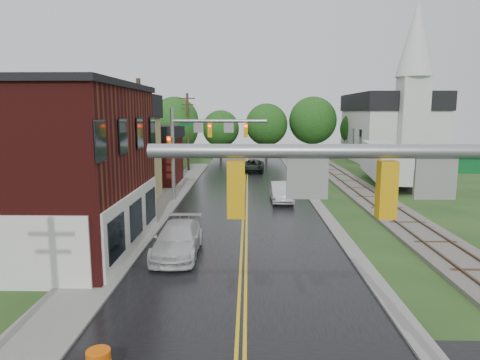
{
  "coord_description": "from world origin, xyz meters",
  "views": [
    {
      "loc": [
        0.2,
        -5.67,
        6.9
      ],
      "look_at": [
        -0.2,
        15.56,
        3.5
      ],
      "focal_mm": 32.0,
      "sensor_mm": 36.0,
      "label": 1
    }
  ],
  "objects_px": {
    "tree_left_b": "(43,125)",
    "tree_left_e": "(173,129)",
    "traffic_signal_near": "(426,218)",
    "traffic_signal_far": "(200,137)",
    "sedan_silver": "(281,192)",
    "church": "(393,120)",
    "tree_left_c": "(117,134)",
    "semi_trailer": "(384,161)",
    "utility_pole_c": "(188,131)",
    "suv_dark": "(253,166)",
    "utility_pole_b": "(141,146)",
    "pickup_white": "(178,240)"
  },
  "relations": [
    {
      "from": "tree_left_b",
      "to": "tree_left_e",
      "type": "relative_size",
      "value": 1.19
    },
    {
      "from": "traffic_signal_near",
      "to": "traffic_signal_far",
      "type": "distance_m",
      "value": 25.94
    },
    {
      "from": "tree_left_e",
      "to": "sedan_silver",
      "type": "relative_size",
      "value": 1.79
    },
    {
      "from": "church",
      "to": "traffic_signal_near",
      "type": "bearing_deg",
      "value": -107.72
    },
    {
      "from": "tree_left_c",
      "to": "sedan_silver",
      "type": "bearing_deg",
      "value": -38.1
    },
    {
      "from": "traffic_signal_near",
      "to": "semi_trailer",
      "type": "bearing_deg",
      "value": 73.72
    },
    {
      "from": "traffic_signal_near",
      "to": "traffic_signal_far",
      "type": "xyz_separation_m",
      "value": [
        -6.94,
        25.0,
        0.01
      ]
    },
    {
      "from": "church",
      "to": "traffic_signal_far",
      "type": "xyz_separation_m",
      "value": [
        -23.47,
        -26.74,
        -0.86
      ]
    },
    {
      "from": "church",
      "to": "semi_trailer",
      "type": "height_order",
      "value": "church"
    },
    {
      "from": "traffic_signal_far",
      "to": "tree_left_c",
      "type": "xyz_separation_m",
      "value": [
        -10.38,
        12.9,
        -0.46
      ]
    },
    {
      "from": "utility_pole_c",
      "to": "tree_left_e",
      "type": "bearing_deg",
      "value": 137.16
    },
    {
      "from": "traffic_signal_far",
      "to": "suv_dark",
      "type": "relative_size",
      "value": 1.48
    },
    {
      "from": "utility_pole_b",
      "to": "suv_dark",
      "type": "height_order",
      "value": "utility_pole_b"
    },
    {
      "from": "tree_left_e",
      "to": "sedan_silver",
      "type": "bearing_deg",
      "value": -58.58
    },
    {
      "from": "church",
      "to": "traffic_signal_far",
      "type": "bearing_deg",
      "value": -131.27
    },
    {
      "from": "church",
      "to": "traffic_signal_near",
      "type": "relative_size",
      "value": 2.72
    },
    {
      "from": "traffic_signal_near",
      "to": "utility_pole_b",
      "type": "height_order",
      "value": "utility_pole_b"
    },
    {
      "from": "traffic_signal_far",
      "to": "tree_left_b",
      "type": "relative_size",
      "value": 0.76
    },
    {
      "from": "traffic_signal_far",
      "to": "utility_pole_b",
      "type": "height_order",
      "value": "utility_pole_b"
    },
    {
      "from": "traffic_signal_far",
      "to": "tree_left_c",
      "type": "relative_size",
      "value": 0.96
    },
    {
      "from": "church",
      "to": "sedan_silver",
      "type": "xyz_separation_m",
      "value": [
        -17.22,
        -26.88,
        -5.08
      ]
    },
    {
      "from": "semi_trailer",
      "to": "utility_pole_b",
      "type": "bearing_deg",
      "value": -146.7
    },
    {
      "from": "traffic_signal_far",
      "to": "utility_pole_c",
      "type": "xyz_separation_m",
      "value": [
        -3.33,
        17.0,
        -0.25
      ]
    },
    {
      "from": "utility_pole_b",
      "to": "pickup_white",
      "type": "relative_size",
      "value": 1.72
    },
    {
      "from": "utility_pole_b",
      "to": "sedan_silver",
      "type": "bearing_deg",
      "value": 26.88
    },
    {
      "from": "church",
      "to": "traffic_signal_far",
      "type": "height_order",
      "value": "church"
    },
    {
      "from": "suv_dark",
      "to": "sedan_silver",
      "type": "distance_m",
      "value": 16.61
    },
    {
      "from": "suv_dark",
      "to": "tree_left_c",
      "type": "bearing_deg",
      "value": -162.48
    },
    {
      "from": "tree_left_c",
      "to": "semi_trailer",
      "type": "height_order",
      "value": "tree_left_c"
    },
    {
      "from": "utility_pole_b",
      "to": "pickup_white",
      "type": "height_order",
      "value": "utility_pole_b"
    },
    {
      "from": "tree_left_e",
      "to": "utility_pole_b",
      "type": "bearing_deg",
      "value": -85.1
    },
    {
      "from": "traffic_signal_near",
      "to": "tree_left_b",
      "type": "bearing_deg",
      "value": 125.49
    },
    {
      "from": "utility_pole_c",
      "to": "tree_left_b",
      "type": "distance_m",
      "value": 16.42
    },
    {
      "from": "pickup_white",
      "to": "utility_pole_c",
      "type": "bearing_deg",
      "value": 96.61
    },
    {
      "from": "church",
      "to": "pickup_white",
      "type": "xyz_separation_m",
      "value": [
        -23.2,
        -39.46,
        -5.08
      ]
    },
    {
      "from": "traffic_signal_far",
      "to": "utility_pole_c",
      "type": "height_order",
      "value": "utility_pole_c"
    },
    {
      "from": "traffic_signal_far",
      "to": "tree_left_c",
      "type": "height_order",
      "value": "tree_left_c"
    },
    {
      "from": "tree_left_c",
      "to": "suv_dark",
      "type": "xyz_separation_m",
      "value": [
        14.65,
        3.45,
        -3.82
      ]
    },
    {
      "from": "traffic_signal_near",
      "to": "pickup_white",
      "type": "bearing_deg",
      "value": 118.53
    },
    {
      "from": "traffic_signal_near",
      "to": "traffic_signal_far",
      "type": "height_order",
      "value": "same"
    },
    {
      "from": "traffic_signal_near",
      "to": "sedan_silver",
      "type": "xyz_separation_m",
      "value": [
        -0.69,
        24.86,
        -4.22
      ]
    },
    {
      "from": "tree_left_c",
      "to": "tree_left_e",
      "type": "xyz_separation_m",
      "value": [
        5.0,
        6.0,
        0.3
      ]
    },
    {
      "from": "traffic_signal_near",
      "to": "traffic_signal_far",
      "type": "bearing_deg",
      "value": 105.52
    },
    {
      "from": "semi_trailer",
      "to": "pickup_white",
      "type": "bearing_deg",
      "value": -128.13
    },
    {
      "from": "tree_left_c",
      "to": "traffic_signal_near",
      "type": "bearing_deg",
      "value": -65.44
    },
    {
      "from": "sedan_silver",
      "to": "semi_trailer",
      "type": "distance_m",
      "value": 13.32
    },
    {
      "from": "traffic_signal_far",
      "to": "tree_left_b",
      "type": "xyz_separation_m",
      "value": [
        -14.38,
        4.9,
        0.74
      ]
    },
    {
      "from": "utility_pole_c",
      "to": "semi_trailer",
      "type": "bearing_deg",
      "value": -24.07
    },
    {
      "from": "tree_left_c",
      "to": "sedan_silver",
      "type": "height_order",
      "value": "tree_left_c"
    },
    {
      "from": "church",
      "to": "pickup_white",
      "type": "distance_m",
      "value": 46.05
    }
  ]
}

